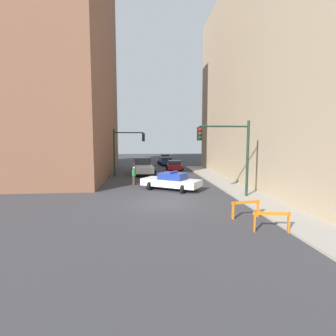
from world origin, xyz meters
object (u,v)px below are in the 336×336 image
object	(u,v)px
parked_car_far	(165,158)
pedestrian_crossing	(134,176)
traffic_light_far	(124,146)
parked_car_near	(174,165)
police_car	(171,181)
parked_car_mid	(166,161)
barrier_front	(272,218)
traffic_light_near	(231,147)
barrier_mid	(246,206)
white_truck	(143,167)

from	to	relation	value
parked_car_far	pedestrian_crossing	distance (m)	26.52
traffic_light_far	parked_car_near	size ratio (longest dim) A/B	1.18
police_car	parked_car_near	xyz separation A→B (m)	(1.87, 13.48, -0.05)
traffic_light_far	parked_car_mid	size ratio (longest dim) A/B	1.17
traffic_light_far	parked_car_near	world-z (taller)	traffic_light_far
police_car	pedestrian_crossing	bearing A→B (deg)	84.29
police_car	parked_car_far	size ratio (longest dim) A/B	1.13
traffic_light_far	parked_car_far	distance (m)	21.28
barrier_front	traffic_light_far	bearing A→B (deg)	112.20
traffic_light_near	parked_car_far	bearing A→B (deg)	93.29
parked_car_far	barrier_front	world-z (taller)	parked_car_far
parked_car_far	barrier_mid	size ratio (longest dim) A/B	2.76
parked_car_near	barrier_front	distance (m)	23.59
traffic_light_near	parked_car_far	size ratio (longest dim) A/B	1.19
white_truck	parked_car_far	bearing A→B (deg)	73.50
traffic_light_near	parked_car_near	distance (m)	17.07
white_truck	traffic_light_far	bearing A→B (deg)	-146.92
parked_car_near	barrier_mid	world-z (taller)	parked_car_near
police_car	pedestrian_crossing	distance (m)	3.98
parked_car_mid	parked_car_near	bearing A→B (deg)	-91.11
parked_car_far	white_truck	bearing A→B (deg)	-99.97
barrier_front	barrier_mid	distance (m)	2.14
traffic_light_near	parked_car_near	bearing A→B (deg)	96.44
barrier_mid	traffic_light_near	bearing A→B (deg)	80.34
parked_car_far	police_car	bearing A→B (deg)	-91.20
parked_car_mid	pedestrian_crossing	size ratio (longest dim) A/B	2.68
traffic_light_near	parked_car_near	xyz separation A→B (m)	(-1.89, 16.72, -2.86)
traffic_light_near	police_car	size ratio (longest dim) A/B	1.05
white_truck	barrier_mid	xyz separation A→B (m)	(5.20, -17.88, -0.29)
traffic_light_far	white_truck	xyz separation A→B (m)	(2.02, 1.52, -2.49)
parked_car_far	pedestrian_crossing	size ratio (longest dim) A/B	2.64
traffic_light_near	pedestrian_crossing	size ratio (longest dim) A/B	3.13
parked_car_mid	pedestrian_crossing	xyz separation A→B (m)	(-4.44, -18.01, 0.19)
parked_car_mid	barrier_front	bearing A→B (deg)	-91.59
police_car	white_truck	bearing A→B (deg)	46.53
parked_car_near	barrier_front	size ratio (longest dim) A/B	2.79
traffic_light_near	barrier_mid	xyz separation A→B (m)	(-0.80, -4.72, -2.91)
white_truck	traffic_light_near	bearing A→B (deg)	-69.34
police_car	parked_car_near	distance (m)	13.61
parked_car_near	barrier_mid	size ratio (longest dim) A/B	2.79
traffic_light_far	barrier_mid	size ratio (longest dim) A/B	3.28
parked_car_mid	police_car	bearing A→B (deg)	-98.95
parked_car_far	barrier_mid	world-z (taller)	parked_car_far
police_car	barrier_front	distance (m)	10.58
traffic_light_near	barrier_mid	world-z (taller)	traffic_light_near
traffic_light_near	traffic_light_far	world-z (taller)	traffic_light_near
parked_car_far	traffic_light_far	bearing A→B (deg)	-104.44
traffic_light_near	parked_car_mid	distance (m)	24.07
white_truck	parked_car_far	xyz separation A→B (m)	(4.18, 18.65, -0.23)
parked_car_mid	barrier_front	world-z (taller)	parked_car_mid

